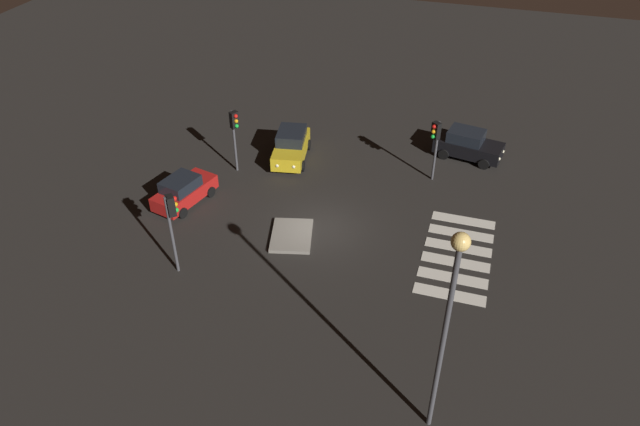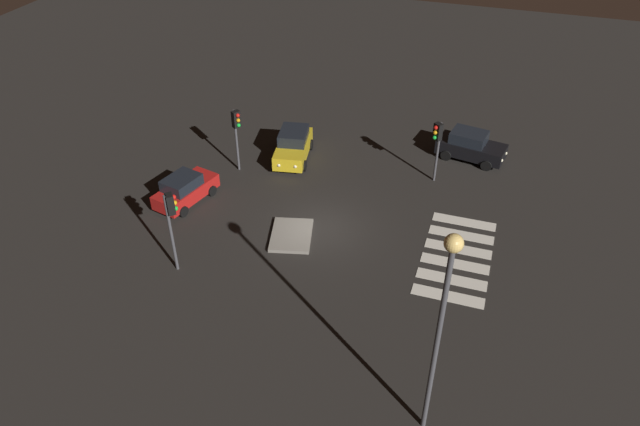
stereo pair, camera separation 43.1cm
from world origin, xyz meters
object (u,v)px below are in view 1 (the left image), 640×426
object	(u,v)px
car_black	(468,145)
traffic_light_north	(235,127)
traffic_light_west	(172,215)
traffic_island	(292,236)
car_red	(184,191)
car_yellow	(291,146)
street_lamp	(449,308)
traffic_light_east	(436,137)

from	to	relation	value
car_black	traffic_light_north	distance (m)	13.82
traffic_light_west	traffic_island	bearing A→B (deg)	0.20
traffic_light_north	traffic_light_west	bearing A→B (deg)	-51.79
traffic_island	traffic_light_north	world-z (taller)	traffic_light_north
car_red	car_black	bearing A→B (deg)	-42.40
car_yellow	street_lamp	size ratio (longest dim) A/B	0.50
car_red	street_lamp	world-z (taller)	street_lamp
car_black	car_red	world-z (taller)	car_black
traffic_island	car_red	distance (m)	6.58
traffic_light_north	car_black	bearing A→B (deg)	56.11
traffic_light_west	traffic_light_north	size ratio (longest dim) A/B	1.08
car_yellow	car_red	bearing A→B (deg)	-42.68
car_black	car_yellow	distance (m)	10.55
traffic_island	car_black	world-z (taller)	car_black
car_red	traffic_light_east	bearing A→B (deg)	-49.52
traffic_light_east	street_lamp	xyz separation A→B (m)	(-15.88, -2.36, 2.96)
car_red	traffic_light_north	size ratio (longest dim) A/B	1.03
car_black	traffic_light_east	size ratio (longest dim) A/B	1.15
car_yellow	traffic_light_east	xyz separation A→B (m)	(0.07, -8.34, 1.89)
traffic_light_north	street_lamp	size ratio (longest dim) A/B	0.45
traffic_island	traffic_light_north	xyz separation A→B (m)	(4.94, 5.01, 2.80)
car_black	traffic_light_east	world-z (taller)	traffic_light_east
traffic_light_west	car_black	bearing A→B (deg)	8.14
traffic_light_east	street_lamp	bearing A→B (deg)	45.14
car_yellow	traffic_light_west	distance (m)	11.36
car_black	traffic_light_north	bearing A→B (deg)	-145.72
street_lamp	car_yellow	bearing A→B (deg)	34.10
car_red	car_yellow	size ratio (longest dim) A/B	0.92
traffic_light_east	traffic_light_north	size ratio (longest dim) A/B	0.96
car_black	traffic_light_east	bearing A→B (deg)	-107.56
car_yellow	traffic_light_north	size ratio (longest dim) A/B	1.12
traffic_island	car_yellow	distance (m)	7.68
traffic_light_east	traffic_light_north	distance (m)	11.06
traffic_light_west	traffic_light_north	bearing A→B (deg)	53.15
traffic_light_east	traffic_island	bearing A→B (deg)	-1.87
traffic_island	street_lamp	bearing A→B (deg)	-136.49
traffic_light_west	street_lamp	bearing A→B (deg)	-64.10
traffic_island	street_lamp	world-z (taller)	street_lamp
car_yellow	car_black	bearing A→B (deg)	97.95
car_black	car_red	size ratio (longest dim) A/B	1.06
car_black	car_red	xyz separation A→B (m)	(-9.35, 13.94, -0.06)
car_yellow	street_lamp	world-z (taller)	street_lamp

